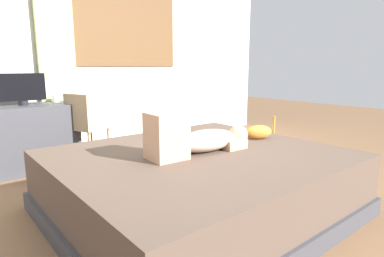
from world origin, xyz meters
The scene contains 10 objects.
ground_plane centered at (0.00, 0.00, 0.00)m, with size 16.00×16.00×0.00m, color brown.
back_wall_with_window centered at (0.02, 2.52, 1.46)m, with size 6.40×0.14×2.90m.
bed centered at (-0.13, 0.06, 0.25)m, with size 2.16×1.93×0.50m.
person_lying centered at (-0.14, 0.06, 0.61)m, with size 0.94×0.30×0.34m.
cat centered at (0.59, 0.08, 0.57)m, with size 0.33×0.21×0.21m.
desk centered at (-0.85, 2.12, 0.37)m, with size 0.90×0.56×0.74m.
tv_monitor centered at (-0.92, 2.12, 0.92)m, with size 0.48×0.10×0.35m.
cup centered at (-0.53, 2.25, 0.78)m, with size 0.08×0.08×0.09m, color white.
chair_by_desk centered at (-0.36, 1.84, 0.51)m, with size 0.49×0.49×0.86m.
curtain_left centered at (-0.44, 2.40, 1.30)m, with size 0.44×0.06×2.60m, color #ADCC75.
Camera 1 is at (-1.72, -1.80, 1.16)m, focal length 30.12 mm.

